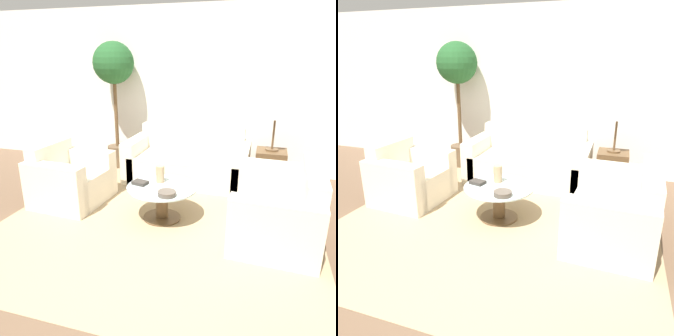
{
  "view_description": "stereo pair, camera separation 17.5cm",
  "coord_description": "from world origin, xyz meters",
  "views": [
    {
      "loc": [
        0.98,
        -2.75,
        1.83
      ],
      "look_at": [
        -0.1,
        0.84,
        0.55
      ],
      "focal_mm": 35.0,
      "sensor_mm": 36.0,
      "label": 1
    },
    {
      "loc": [
        1.14,
        -2.69,
        1.83
      ],
      "look_at": [
        -0.1,
        0.84,
        0.55
      ],
      "focal_mm": 35.0,
      "sensor_mm": 36.0,
      "label": 2
    }
  ],
  "objects": [
    {
      "name": "sofa_main",
      "position": [
        -0.11,
        1.95,
        0.27
      ],
      "size": [
        1.83,
        0.88,
        0.8
      ],
      "color": "beige",
      "rests_on": "ground_plane"
    },
    {
      "name": "loveseat",
      "position": [
        1.24,
        0.62,
        0.27
      ],
      "size": [
        0.91,
        1.42,
        0.79
      ],
      "rotation": [
        0.0,
        0.0,
        -1.62
      ],
      "color": "beige",
      "rests_on": "ground_plane"
    },
    {
      "name": "bowl",
      "position": [
        0.03,
        0.35,
        0.43
      ],
      "size": [
        0.2,
        0.2,
        0.05
      ],
      "color": "brown",
      "rests_on": "coffee_table"
    },
    {
      "name": "potted_plant",
      "position": [
        -1.44,
        2.25,
        1.52
      ],
      "size": [
        0.66,
        0.66,
        2.06
      ],
      "color": "brown",
      "rests_on": "ground_plane"
    },
    {
      "name": "rug",
      "position": [
        -0.1,
        0.59,
        0.0
      ],
      "size": [
        3.55,
        3.57,
        0.01
      ],
      "color": "tan",
      "rests_on": "ground_plane"
    },
    {
      "name": "side_table",
      "position": [
        1.1,
        1.97,
        0.28
      ],
      "size": [
        0.42,
        0.42,
        0.56
      ],
      "color": "brown",
      "rests_on": "ground_plane"
    },
    {
      "name": "vase",
      "position": [
        -0.16,
        0.71,
        0.51
      ],
      "size": [
        0.1,
        0.1,
        0.2
      ],
      "color": "tan",
      "rests_on": "coffee_table"
    },
    {
      "name": "book_stack",
      "position": [
        -0.37,
        0.58,
        0.43
      ],
      "size": [
        0.19,
        0.16,
        0.04
      ],
      "rotation": [
        0.0,
        0.0,
        -0.23
      ],
      "color": "#38332D",
      "rests_on": "coffee_table"
    },
    {
      "name": "ground_plane",
      "position": [
        0.0,
        0.0,
        0.0
      ],
      "size": [
        14.0,
        14.0,
        0.0
      ],
      "primitive_type": "plane",
      "color": "brown"
    },
    {
      "name": "armchair",
      "position": [
        -1.43,
        0.72,
        0.28
      ],
      "size": [
        0.87,
        0.96,
        0.77
      ],
      "rotation": [
        0.0,
        0.0,
        1.51
      ],
      "color": "beige",
      "rests_on": "ground_plane"
    },
    {
      "name": "coffee_table",
      "position": [
        -0.1,
        0.59,
        0.26
      ],
      "size": [
        0.81,
        0.81,
        0.41
      ],
      "color": "brown",
      "rests_on": "ground_plane"
    },
    {
      "name": "table_lamp",
      "position": [
        1.1,
        1.97,
        1.13
      ],
      "size": [
        0.32,
        0.32,
        0.72
      ],
      "color": "brown",
      "rests_on": "side_table"
    },
    {
      "name": "wall_back",
      "position": [
        0.0,
        2.61,
        1.3
      ],
      "size": [
        10.0,
        0.06,
        2.6
      ],
      "color": "white",
      "rests_on": "ground_plane"
    }
  ]
}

